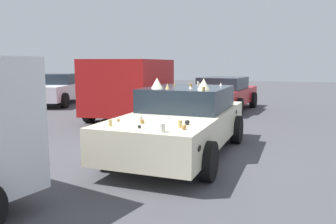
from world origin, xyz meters
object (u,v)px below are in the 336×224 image
object	(u,v)px
art_car_decorated	(183,120)
parked_van_far_left	(133,85)
parked_sedan_behind_left	(225,93)
parked_sedan_far_right	(57,89)

from	to	relation	value
art_car_decorated	parked_van_far_left	xyz separation A→B (m)	(4.37, 3.07, 0.44)
art_car_decorated	parked_van_far_left	distance (m)	5.36
parked_van_far_left	parked_sedan_behind_left	size ratio (longest dim) A/B	1.16
parked_sedan_behind_left	parked_van_far_left	bearing A→B (deg)	139.24
parked_sedan_behind_left	parked_sedan_far_right	size ratio (longest dim) A/B	0.99
parked_sedan_behind_left	parked_sedan_far_right	xyz separation A→B (m)	(-0.33, 7.82, 0.01)
art_car_decorated	parked_sedan_far_right	xyz separation A→B (m)	(6.65, 7.98, -0.00)
art_car_decorated	parked_sedan_far_right	bearing A→B (deg)	-127.09
parked_van_far_left	parked_sedan_far_right	size ratio (longest dim) A/B	1.14
parked_van_far_left	parked_sedan_far_right	bearing A→B (deg)	58.59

